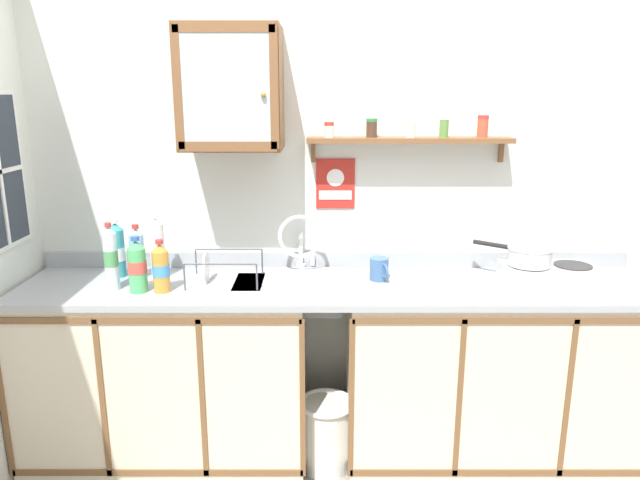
{
  "coord_description": "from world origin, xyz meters",
  "views": [
    {
      "loc": [
        -0.08,
        -2.33,
        1.82
      ],
      "look_at": [
        -0.09,
        0.39,
        1.13
      ],
      "focal_mm": 32.68,
      "sensor_mm": 36.0,
      "label": 1
    }
  ],
  "objects": [
    {
      "name": "back_wall",
      "position": [
        0.0,
        0.58,
        1.34
      ],
      "size": [
        3.63,
        0.07,
        2.66
      ],
      "color": "silver",
      "rests_on": "ground"
    },
    {
      "name": "lower_cabinet_run",
      "position": [
        -0.83,
        0.28,
        0.46
      ],
      "size": [
        1.36,
        0.57,
        0.92
      ],
      "color": "black",
      "rests_on": "ground"
    },
    {
      "name": "lower_cabinet_run_right",
      "position": [
        0.77,
        0.28,
        0.46
      ],
      "size": [
        1.46,
        0.57,
        0.92
      ],
      "color": "black",
      "rests_on": "ground"
    },
    {
      "name": "countertop",
      "position": [
        0.0,
        0.27,
        0.93
      ],
      "size": [
        2.99,
        0.59,
        0.03
      ],
      "primitive_type": "cube",
      "color": "#9EA3A8",
      "rests_on": "lower_cabinet_run"
    },
    {
      "name": "backsplash",
      "position": [
        0.0,
        0.55,
        0.99
      ],
      "size": [
        2.99,
        0.02,
        0.08
      ],
      "primitive_type": "cube",
      "color": "#9EA3A8",
      "rests_on": "countertop"
    },
    {
      "name": "sink",
      "position": [
        -0.21,
        0.32,
        0.94
      ],
      "size": [
        0.54,
        0.46,
        0.41
      ],
      "color": "silver",
      "rests_on": "countertop"
    },
    {
      "name": "hot_plate_stove",
      "position": [
        1.0,
        0.26,
        0.99
      ],
      "size": [
        0.43,
        0.29,
        0.09
      ],
      "color": "silver",
      "rests_on": "countertop"
    },
    {
      "name": "saucepan",
      "position": [
        0.89,
        0.28,
        1.09
      ],
      "size": [
        0.33,
        0.28,
        0.09
      ],
      "color": "silver",
      "rests_on": "hot_plate_stove"
    },
    {
      "name": "bottle_soda_green_0",
      "position": [
        -0.9,
        0.16,
        1.07
      ],
      "size": [
        0.08,
        0.08,
        0.26
      ],
      "color": "#4CB266",
      "rests_on": "countertop"
    },
    {
      "name": "bottle_detergent_teal_1",
      "position": [
        -1.07,
        0.39,
        1.08
      ],
      "size": [
        0.08,
        0.08,
        0.29
      ],
      "color": "teal",
      "rests_on": "countertop"
    },
    {
      "name": "bottle_water_blue_2",
      "position": [
        -0.97,
        0.38,
        1.07
      ],
      "size": [
        0.07,
        0.07,
        0.26
      ],
      "color": "#8CB7E0",
      "rests_on": "countertop"
    },
    {
      "name": "bottle_opaque_white_3",
      "position": [
        -0.87,
        0.37,
        1.09
      ],
      "size": [
        0.07,
        0.07,
        0.32
      ],
      "color": "white",
      "rests_on": "countertop"
    },
    {
      "name": "bottle_juice_amber_4",
      "position": [
        -0.8,
        0.16,
        1.06
      ],
      "size": [
        0.08,
        0.08,
        0.24
      ],
      "color": "gold",
      "rests_on": "countertop"
    },
    {
      "name": "bottle_water_clear_5",
      "position": [
        -1.03,
        0.2,
        1.09
      ],
      "size": [
        0.06,
        0.06,
        0.31
      ],
      "color": "silver",
      "rests_on": "countertop"
    },
    {
      "name": "dish_rack",
      "position": [
        -0.54,
        0.27,
        0.97
      ],
      "size": [
        0.35,
        0.27,
        0.16
      ],
      "color": "#B2B2B7",
      "rests_on": "countertop"
    },
    {
      "name": "mug",
      "position": [
        0.2,
        0.33,
        1.0
      ],
      "size": [
        0.09,
        0.13,
        0.11
      ],
      "color": "#3F6699",
      "rests_on": "countertop"
    },
    {
      "name": "wall_cabinet",
      "position": [
        -0.49,
        0.4,
        1.84
      ],
      "size": [
        0.46,
        0.35,
        0.55
      ],
      "color": "brown"
    },
    {
      "name": "spice_shelf",
      "position": [
        0.35,
        0.49,
        1.61
      ],
      "size": [
        0.98,
        0.14,
        0.23
      ],
      "color": "brown"
    },
    {
      "name": "warning_sign",
      "position": [
        -0.01,
        0.55,
        1.38
      ],
      "size": [
        0.19,
        0.01,
        0.25
      ],
      "color": "#B2261E"
    },
    {
      "name": "trash_bin",
      "position": [
        -0.05,
        0.22,
        0.19
      ],
      "size": [
        0.28,
        0.28,
        0.36
      ],
      "color": "silver",
      "rests_on": "ground"
    }
  ]
}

